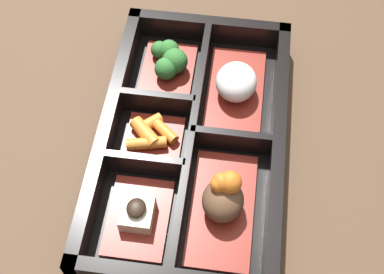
% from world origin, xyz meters
% --- Properties ---
extents(ground_plane, '(3.00, 3.00, 0.00)m').
position_xyz_m(ground_plane, '(0.00, 0.00, 0.00)').
color(ground_plane, '#4C3523').
extents(bento_base, '(0.34, 0.20, 0.01)m').
position_xyz_m(bento_base, '(0.00, 0.00, 0.01)').
color(bento_base, black).
rests_on(bento_base, ground_plane).
extents(bento_rim, '(0.34, 0.20, 0.04)m').
position_xyz_m(bento_rim, '(0.00, -0.00, 0.02)').
color(bento_rim, black).
rests_on(bento_rim, ground_plane).
extents(bowl_rice, '(0.13, 0.07, 0.04)m').
position_xyz_m(bowl_rice, '(-0.08, 0.04, 0.03)').
color(bowl_rice, maroon).
rests_on(bowl_rice, bento_base).
extents(bowl_stew, '(0.13, 0.07, 0.06)m').
position_xyz_m(bowl_stew, '(0.07, 0.04, 0.03)').
color(bowl_stew, maroon).
rests_on(bowl_stew, bento_base).
extents(bowl_greens, '(0.09, 0.06, 0.04)m').
position_xyz_m(bowl_greens, '(-0.10, -0.04, 0.02)').
color(bowl_greens, maroon).
rests_on(bowl_greens, bento_base).
extents(bowl_carrots, '(0.06, 0.06, 0.02)m').
position_xyz_m(bowl_carrots, '(-0.00, -0.05, 0.02)').
color(bowl_carrots, maroon).
rests_on(bowl_carrots, bento_base).
extents(bowl_tofu, '(0.09, 0.06, 0.03)m').
position_xyz_m(bowl_tofu, '(0.10, -0.04, 0.02)').
color(bowl_tofu, maroon).
rests_on(bowl_tofu, bento_base).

